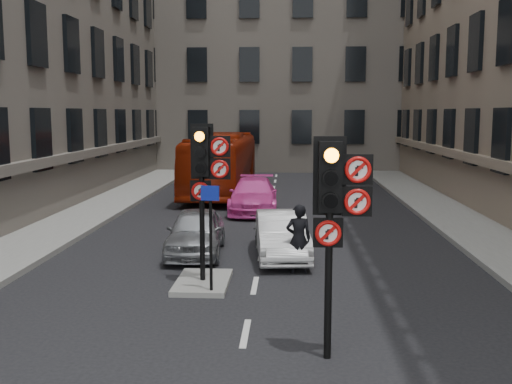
# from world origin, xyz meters

# --- Properties ---
(ground) EXTENTS (120.00, 120.00, 0.00)m
(ground) POSITION_xyz_m (0.00, 0.00, 0.00)
(ground) COLOR black
(ground) RESTS_ON ground
(pavement_left) EXTENTS (3.00, 50.00, 0.16)m
(pavement_left) POSITION_xyz_m (-7.20, 12.00, 0.08)
(pavement_left) COLOR gray
(pavement_left) RESTS_ON ground
(pavement_right) EXTENTS (3.00, 50.00, 0.16)m
(pavement_right) POSITION_xyz_m (7.20, 12.00, 0.08)
(pavement_right) COLOR gray
(pavement_right) RESTS_ON ground
(centre_island) EXTENTS (1.20, 2.00, 0.12)m
(centre_island) POSITION_xyz_m (-1.20, 5.00, 0.06)
(centre_island) COLOR gray
(centre_island) RESTS_ON ground
(building_far) EXTENTS (30.00, 14.00, 20.00)m
(building_far) POSITION_xyz_m (0.00, 38.00, 10.00)
(building_far) COLOR #6E665D
(building_far) RESTS_ON ground
(signal_near) EXTENTS (0.91, 0.40, 3.58)m
(signal_near) POSITION_xyz_m (1.49, 0.99, 2.58)
(signal_near) COLOR black
(signal_near) RESTS_ON ground
(signal_far) EXTENTS (0.91, 0.40, 3.58)m
(signal_far) POSITION_xyz_m (-1.11, 4.99, 2.70)
(signal_far) COLOR black
(signal_far) RESTS_ON centre_island
(car_silver) EXTENTS (1.67, 3.78, 1.27)m
(car_silver) POSITION_xyz_m (-1.82, 8.01, 0.63)
(car_silver) COLOR #96989D
(car_silver) RESTS_ON ground
(car_white) EXTENTS (1.65, 3.87, 1.24)m
(car_white) POSITION_xyz_m (0.58, 7.74, 0.62)
(car_white) COLOR silver
(car_white) RESTS_ON ground
(car_pink) EXTENTS (1.97, 4.61, 1.33)m
(car_pink) POSITION_xyz_m (-0.63, 15.24, 0.66)
(car_pink) COLOR #E744A8
(car_pink) RESTS_ON ground
(bus_red) EXTENTS (2.66, 10.62, 2.95)m
(bus_red) POSITION_xyz_m (-2.50, 20.62, 1.47)
(bus_red) COLOR maroon
(bus_red) RESTS_ON ground
(motorcycle) EXTENTS (0.59, 1.66, 0.98)m
(motorcycle) POSITION_xyz_m (-0.10, 9.45, 0.49)
(motorcycle) COLOR black
(motorcycle) RESTS_ON ground
(motorcyclist) EXTENTS (0.67, 0.48, 1.72)m
(motorcyclist) POSITION_xyz_m (1.01, 6.14, 0.86)
(motorcyclist) COLOR black
(motorcyclist) RESTS_ON ground
(info_sign) EXTENTS (0.40, 0.14, 2.29)m
(info_sign) POSITION_xyz_m (-0.90, 4.18, 1.60)
(info_sign) COLOR black
(info_sign) RESTS_ON centre_island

